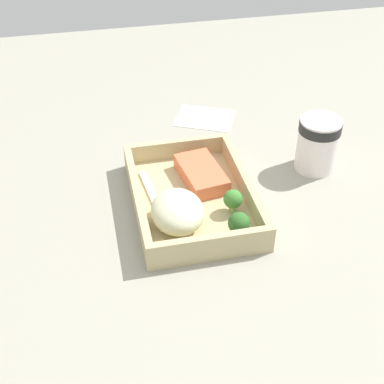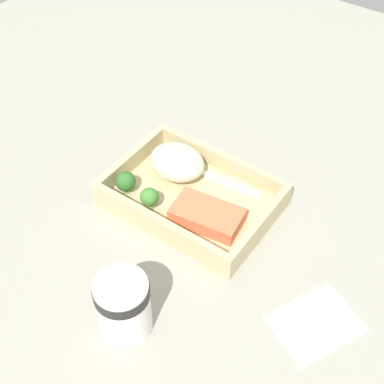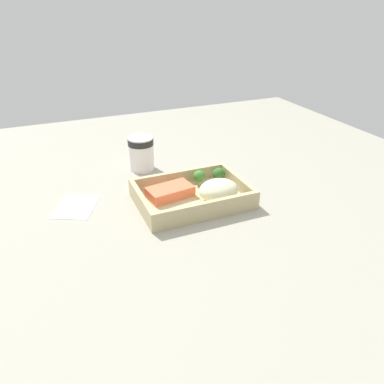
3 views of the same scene
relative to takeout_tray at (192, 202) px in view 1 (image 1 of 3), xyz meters
The scene contains 10 objects.
ground_plane 1.60cm from the takeout_tray, ahead, with size 160.00×160.00×2.00cm, color #9A9788.
takeout_tray is the anchor object (origin of this frame).
tray_rim 2.27cm from the takeout_tray, ahead, with size 26.72×18.91×3.35cm.
salmon_fillet 5.77cm from the takeout_tray, 150.95° to the left, with size 10.98×6.15×2.56cm, color #EF6E47.
mashed_potatoes 7.23cm from the takeout_tray, 32.19° to the right, with size 9.75×8.08×5.12cm, color beige.
broccoli_floret_1 11.38cm from the takeout_tray, 26.80° to the left, with size 3.36×3.36×4.04cm.
broccoli_floret_2 7.69cm from the takeout_tray, 52.07° to the left, with size 3.03×3.03×4.04cm.
fork 6.04cm from the takeout_tray, 90.29° to the right, with size 15.89×3.31×0.44cm.
paper_cup 24.87cm from the takeout_tray, 103.71° to the left, with size 7.30×7.30×9.67cm.
receipt_slip 28.11cm from the takeout_tray, 162.34° to the left, with size 8.78×11.41×0.24cm, color white.
Camera 1 is at (66.18, -14.51, 55.92)cm, focal length 50.00 mm.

